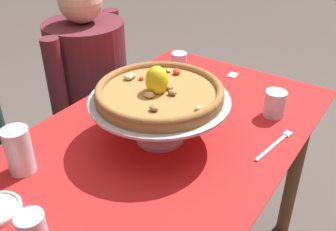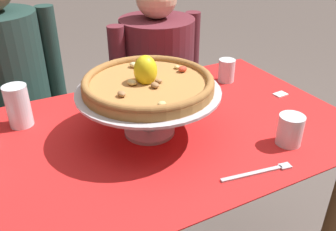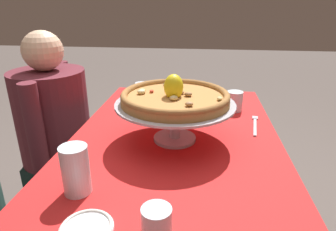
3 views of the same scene
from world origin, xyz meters
name	(u,v)px [view 1 (image 1 of 3)]	position (x,y,z in m)	size (l,w,h in m)	color
dining_table	(160,166)	(0.00, 0.00, 0.64)	(1.34, 0.80, 0.76)	brown
pizza_stand	(159,107)	(0.00, 0.00, 0.88)	(0.44, 0.44, 0.15)	#B7B7C1
pizza	(159,92)	(0.00, 0.00, 0.93)	(0.39, 0.39, 0.11)	#AD753D
water_glass_front_right	(275,105)	(0.35, -0.25, 0.80)	(0.08, 0.08, 0.09)	silver
water_glass_back_right	(179,65)	(0.45, 0.22, 0.80)	(0.07, 0.07, 0.09)	white
water_glass_back_left	(19,153)	(-0.35, 0.24, 0.82)	(0.08, 0.08, 0.14)	silver
dinner_fork	(276,144)	(0.18, -0.33, 0.76)	(0.21, 0.05, 0.01)	#B7B7C1
sugar_packet	(233,75)	(0.56, 0.01, 0.76)	(0.05, 0.04, 0.01)	white
diner_right	(91,94)	(0.36, 0.68, 0.55)	(0.53, 0.42, 1.12)	#1E3833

